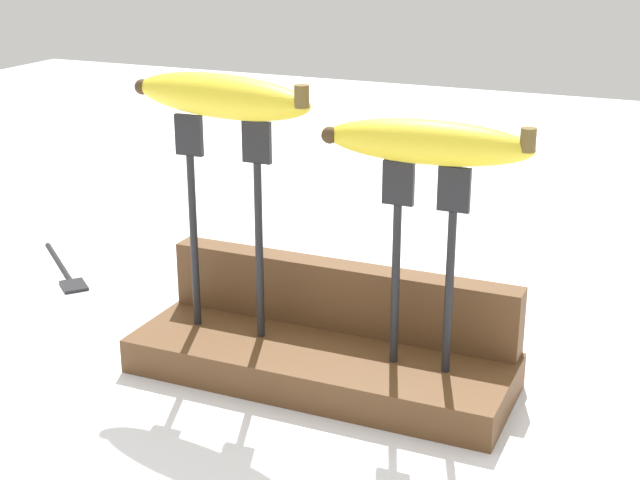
# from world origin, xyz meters

# --- Properties ---
(ground_plane) EXTENTS (3.00, 3.00, 0.00)m
(ground_plane) POSITION_xyz_m (0.00, 0.00, 0.00)
(ground_plane) COLOR silver
(wooden_board) EXTENTS (0.34, 0.12, 0.03)m
(wooden_board) POSITION_xyz_m (0.00, 0.00, 0.02)
(wooden_board) COLOR brown
(wooden_board) RESTS_ON ground
(board_backstop) EXTENTS (0.33, 0.03, 0.06)m
(board_backstop) POSITION_xyz_m (0.00, 0.05, 0.06)
(board_backstop) COLOR brown
(board_backstop) RESTS_ON wooden_board
(fork_stand_left) EXTENTS (0.09, 0.01, 0.20)m
(fork_stand_left) POSITION_xyz_m (-0.09, -0.00, 0.15)
(fork_stand_left) COLOR black
(fork_stand_left) RESTS_ON wooden_board
(fork_stand_right) EXTENTS (0.07, 0.01, 0.18)m
(fork_stand_right) POSITION_xyz_m (0.09, -0.00, 0.14)
(fork_stand_right) COLOR black
(fork_stand_right) RESTS_ON wooden_board
(banana_raised_left) EXTENTS (0.19, 0.07, 0.04)m
(banana_raised_left) POSITION_xyz_m (-0.09, -0.00, 0.25)
(banana_raised_left) COLOR yellow
(banana_raised_left) RESTS_ON fork_stand_left
(banana_raised_right) EXTENTS (0.17, 0.05, 0.04)m
(banana_raised_right) POSITION_xyz_m (0.09, -0.00, 0.23)
(banana_raised_right) COLOR yellow
(banana_raised_right) RESTS_ON fork_stand_right
(fork_fallen_near) EXTENTS (0.14, 0.12, 0.01)m
(fork_fallen_near) POSITION_xyz_m (-0.37, 0.12, 0.00)
(fork_fallen_near) COLOR black
(fork_fallen_near) RESTS_ON ground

